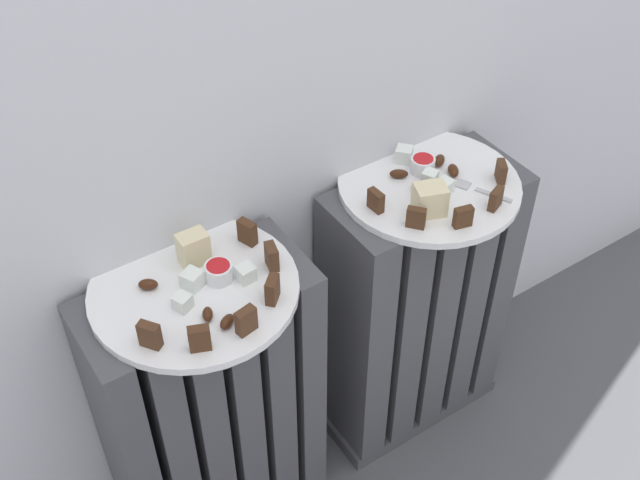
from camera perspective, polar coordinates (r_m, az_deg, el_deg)
radiator_left at (r=1.35m, az=-7.62°, el=-12.21°), size 0.35×0.16×0.57m
radiator_right at (r=1.49m, az=6.75°, el=-4.95°), size 0.35×0.16×0.57m
plate_left at (r=1.12m, az=-8.96°, el=-3.46°), size 0.29×0.29×0.01m
plate_right at (r=1.29m, az=7.78°, el=3.92°), size 0.29×0.29×0.01m
dark_cake_slice_left_0 at (r=1.04m, az=-12.04°, el=-6.65°), size 0.03×0.03×0.04m
dark_cake_slice_left_1 at (r=1.03m, az=-8.58°, el=-6.95°), size 0.03×0.02×0.04m
dark_cake_slice_left_2 at (r=1.04m, az=-5.29°, el=-5.74°), size 0.03×0.02×0.04m
dark_cake_slice_left_3 at (r=1.08m, az=-3.42°, el=-3.55°), size 0.03×0.03×0.04m
dark_cake_slice_left_4 at (r=1.12m, az=-3.46°, el=-1.20°), size 0.02×0.03×0.04m
dark_cake_slice_left_5 at (r=1.16m, az=-5.20°, el=0.56°), size 0.02×0.03×0.04m
marble_cake_slice_left_0 at (r=1.14m, az=-9.00°, el=-0.61°), size 0.04×0.03×0.05m
turkish_delight_left_0 at (r=1.11m, az=-9.08°, el=-2.79°), size 0.03×0.03×0.03m
turkish_delight_left_1 at (r=1.08m, az=-9.77°, el=-4.39°), size 0.03×0.03×0.02m
turkish_delight_left_2 at (r=1.11m, az=-5.31°, el=-2.39°), size 0.03×0.03×0.02m
medjool_date_left_0 at (r=1.07m, az=-8.01°, el=-5.26°), size 0.02×0.03×0.01m
medjool_date_left_1 at (r=1.12m, az=-12.15°, el=-3.11°), size 0.03×0.03×0.02m
medjool_date_left_2 at (r=1.06m, az=-6.64°, el=-5.80°), size 0.03×0.03×0.01m
jam_bowl_left at (r=1.11m, az=-7.23°, el=-2.23°), size 0.04×0.04×0.03m
dark_cake_slice_right_0 at (r=1.22m, az=4.00°, el=2.82°), size 0.01×0.03×0.03m
dark_cake_slice_right_1 at (r=1.19m, az=6.85°, el=1.58°), size 0.03×0.03×0.03m
dark_cake_slice_right_2 at (r=1.20m, az=10.16°, el=1.62°), size 0.03×0.02×0.03m
dark_cake_slice_right_3 at (r=1.25m, az=12.41°, el=2.89°), size 0.03×0.02×0.03m
dark_cake_slice_right_4 at (r=1.30m, az=12.78°, el=4.77°), size 0.03×0.03×0.03m
marble_cake_slice_right_0 at (r=1.22m, az=7.84°, el=2.87°), size 0.06×0.05×0.05m
turkish_delight_right_0 at (r=1.28m, az=7.84°, el=4.44°), size 0.03×0.03×0.02m
turkish_delight_right_1 at (r=1.32m, az=6.00°, el=6.07°), size 0.04×0.04×0.03m
turkish_delight_right_2 at (r=1.27m, az=8.93°, el=3.84°), size 0.03×0.03×0.02m
medjool_date_right_0 at (r=1.32m, az=8.50°, el=5.63°), size 0.03×0.03×0.02m
medjool_date_right_1 at (r=1.26m, az=7.08°, el=3.82°), size 0.03×0.02×0.02m
medjool_date_right_2 at (r=1.31m, az=9.47°, el=4.92°), size 0.03×0.03×0.02m
medjool_date_right_3 at (r=1.29m, az=5.64°, el=4.72°), size 0.03×0.03×0.01m
jam_bowl_right at (r=1.30m, az=7.33°, el=5.39°), size 0.04×0.04×0.03m
fork at (r=1.28m, az=11.24°, el=3.51°), size 0.05×0.09×0.00m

